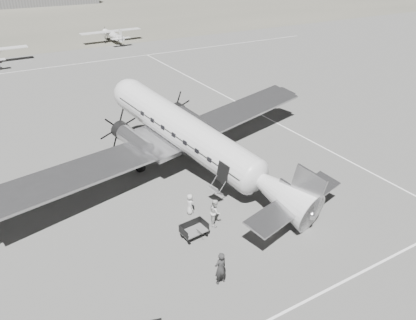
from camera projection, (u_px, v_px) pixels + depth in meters
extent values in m
plane|color=slate|center=(202.00, 175.00, 32.31)|extent=(260.00, 260.00, 0.00)
cube|color=white|center=(331.00, 288.00, 21.61)|extent=(60.00, 0.15, 0.01)
cube|color=white|center=(314.00, 143.00, 37.66)|extent=(0.15, 80.00, 0.01)
cube|color=white|center=(75.00, 64.00, 62.88)|extent=(90.00, 0.15, 0.01)
cube|color=#696659|center=(22.00, 17.00, 104.91)|extent=(260.00, 90.00, 0.01)
imported|color=#2A2A2A|center=(220.00, 268.00, 21.52)|extent=(0.78, 0.55, 2.02)
imported|color=beige|center=(215.00, 212.00, 26.22)|extent=(1.06, 1.14, 1.87)
imported|color=#B8B8B6|center=(190.00, 204.00, 27.33)|extent=(0.65, 0.84, 1.51)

